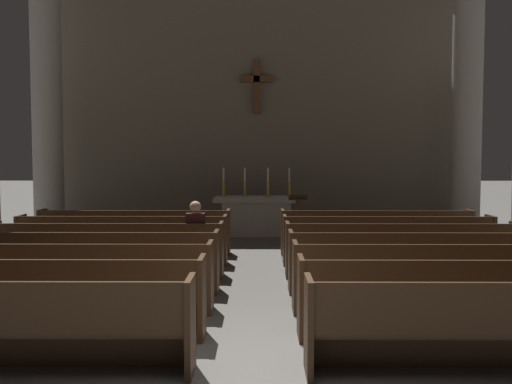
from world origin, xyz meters
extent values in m
plane|color=#66635E|center=(0.00, 0.00, 0.00)|extent=(80.00, 80.00, 0.00)
cube|color=#422B19|center=(-0.57, -0.02, 0.47)|extent=(0.06, 0.50, 0.95)
cube|color=#422B19|center=(-2.54, 1.14, 0.42)|extent=(3.88, 0.40, 0.05)
cube|color=#422B19|center=(-2.54, 0.91, 0.70)|extent=(3.88, 0.05, 0.50)
cube|color=#422B19|center=(-2.54, 1.32, 0.20)|extent=(3.88, 0.04, 0.40)
cube|color=#422B19|center=(-0.57, 1.12, 0.47)|extent=(0.06, 0.50, 0.95)
cube|color=#422B19|center=(-2.54, 2.27, 0.42)|extent=(3.88, 0.40, 0.05)
cube|color=#422B19|center=(-2.54, 2.05, 0.70)|extent=(3.88, 0.05, 0.50)
cube|color=#422B19|center=(-2.54, 2.45, 0.20)|extent=(3.88, 0.04, 0.40)
cube|color=#422B19|center=(-0.57, 2.25, 0.47)|extent=(0.06, 0.50, 0.95)
cube|color=#422B19|center=(-2.54, 3.41, 0.42)|extent=(3.88, 0.40, 0.05)
cube|color=#422B19|center=(-2.54, 3.18, 0.70)|extent=(3.88, 0.05, 0.50)
cube|color=#422B19|center=(-2.54, 3.59, 0.20)|extent=(3.88, 0.04, 0.40)
cube|color=#422B19|center=(-0.57, 3.39, 0.47)|extent=(0.06, 0.50, 0.95)
cube|color=#422B19|center=(-2.54, 4.55, 0.42)|extent=(3.88, 0.40, 0.05)
cube|color=#422B19|center=(-2.54, 4.32, 0.70)|extent=(3.88, 0.05, 0.50)
cube|color=#422B19|center=(-2.54, 4.73, 0.20)|extent=(3.88, 0.04, 0.40)
cube|color=#422B19|center=(-0.57, 4.53, 0.47)|extent=(0.06, 0.50, 0.95)
cube|color=#422B19|center=(-2.54, 5.68, 0.42)|extent=(3.88, 0.40, 0.05)
cube|color=#422B19|center=(-2.54, 5.46, 0.70)|extent=(3.88, 0.05, 0.50)
cube|color=#422B19|center=(-2.54, 5.86, 0.20)|extent=(3.88, 0.04, 0.40)
cube|color=#422B19|center=(-0.57, 5.66, 0.47)|extent=(0.06, 0.50, 0.95)
cube|color=#422B19|center=(-4.51, 5.66, 0.47)|extent=(0.06, 0.50, 0.95)
cube|color=#422B19|center=(-2.54, 6.82, 0.42)|extent=(3.88, 0.40, 0.05)
cube|color=#422B19|center=(-2.54, 6.59, 0.70)|extent=(3.88, 0.05, 0.50)
cube|color=#422B19|center=(-2.54, 7.00, 0.20)|extent=(3.88, 0.04, 0.40)
cube|color=#422B19|center=(-0.57, 6.80, 0.47)|extent=(0.06, 0.50, 0.95)
cube|color=#422B19|center=(-4.51, 6.80, 0.47)|extent=(0.06, 0.50, 0.95)
cube|color=#422B19|center=(2.54, 0.00, 0.42)|extent=(3.88, 0.40, 0.05)
cube|color=#422B19|center=(2.54, 0.18, 0.20)|extent=(3.88, 0.04, 0.40)
cube|color=#422B19|center=(0.57, -0.02, 0.47)|extent=(0.06, 0.50, 0.95)
cube|color=#422B19|center=(2.54, 1.14, 0.42)|extent=(3.88, 0.40, 0.05)
cube|color=#422B19|center=(2.54, 0.91, 0.70)|extent=(3.88, 0.05, 0.50)
cube|color=#422B19|center=(2.54, 1.32, 0.20)|extent=(3.88, 0.04, 0.40)
cube|color=#422B19|center=(0.57, 1.12, 0.47)|extent=(0.06, 0.50, 0.95)
cube|color=#422B19|center=(2.54, 2.27, 0.42)|extent=(3.88, 0.40, 0.05)
cube|color=#422B19|center=(2.54, 2.05, 0.70)|extent=(3.88, 0.05, 0.50)
cube|color=#422B19|center=(2.54, 2.45, 0.20)|extent=(3.88, 0.04, 0.40)
cube|color=#422B19|center=(0.57, 2.25, 0.47)|extent=(0.06, 0.50, 0.95)
cube|color=#422B19|center=(2.54, 3.41, 0.42)|extent=(3.88, 0.40, 0.05)
cube|color=#422B19|center=(2.54, 3.18, 0.70)|extent=(3.88, 0.05, 0.50)
cube|color=#422B19|center=(2.54, 3.59, 0.20)|extent=(3.88, 0.04, 0.40)
cube|color=#422B19|center=(0.57, 3.39, 0.47)|extent=(0.06, 0.50, 0.95)
cube|color=#422B19|center=(2.54, 4.55, 0.42)|extent=(3.88, 0.40, 0.05)
cube|color=#422B19|center=(2.54, 4.32, 0.70)|extent=(3.88, 0.05, 0.50)
cube|color=#422B19|center=(2.54, 4.73, 0.20)|extent=(3.88, 0.04, 0.40)
cube|color=#422B19|center=(0.57, 4.53, 0.47)|extent=(0.06, 0.50, 0.95)
cube|color=#422B19|center=(2.54, 5.68, 0.42)|extent=(3.88, 0.40, 0.05)
cube|color=#422B19|center=(2.54, 5.46, 0.70)|extent=(3.88, 0.05, 0.50)
cube|color=#422B19|center=(2.54, 5.86, 0.20)|extent=(3.88, 0.04, 0.40)
cube|color=#422B19|center=(0.57, 5.66, 0.47)|extent=(0.06, 0.50, 0.95)
cube|color=#422B19|center=(4.51, 5.66, 0.47)|extent=(0.06, 0.50, 0.95)
cube|color=#422B19|center=(2.54, 6.82, 0.42)|extent=(3.88, 0.40, 0.05)
cube|color=#422B19|center=(2.54, 6.59, 0.70)|extent=(3.88, 0.05, 0.50)
cube|color=#422B19|center=(2.54, 7.00, 0.20)|extent=(3.88, 0.04, 0.40)
cube|color=#422B19|center=(0.57, 6.80, 0.47)|extent=(0.06, 0.50, 0.95)
cube|color=#422B19|center=(4.51, 6.80, 0.47)|extent=(0.06, 0.50, 0.95)
cube|color=#ADA89E|center=(-5.30, 9.44, 0.10)|extent=(1.06, 1.06, 0.20)
cylinder|color=#ADA89E|center=(-5.30, 9.44, 3.30)|extent=(0.76, 0.76, 6.61)
cube|color=#ADA89E|center=(5.30, 9.44, 0.10)|extent=(1.06, 1.06, 0.20)
cylinder|color=#ADA89E|center=(5.30, 9.44, 3.30)|extent=(0.76, 0.76, 6.61)
cube|color=#A8A399|center=(0.00, 9.71, 0.44)|extent=(1.76, 0.72, 0.88)
cube|color=#A8A399|center=(0.00, 9.71, 0.94)|extent=(2.20, 0.90, 0.12)
cube|color=silver|center=(0.00, 9.71, 1.00)|extent=(2.09, 0.86, 0.01)
cylinder|color=#B79338|center=(-0.85, 9.71, 1.02)|extent=(0.16, 0.16, 0.02)
cylinder|color=#B79338|center=(-0.85, 9.71, 1.22)|extent=(0.07, 0.07, 0.41)
cylinder|color=silver|center=(-0.85, 9.71, 1.59)|extent=(0.04, 0.04, 0.34)
cylinder|color=#B79338|center=(-0.30, 9.71, 1.02)|extent=(0.16, 0.16, 0.02)
cylinder|color=#B79338|center=(-0.30, 9.71, 1.22)|extent=(0.07, 0.07, 0.41)
cylinder|color=silver|center=(-0.30, 9.71, 1.59)|extent=(0.04, 0.04, 0.34)
cylinder|color=#B79338|center=(0.30, 9.71, 1.02)|extent=(0.16, 0.16, 0.02)
cylinder|color=#B79338|center=(0.30, 9.71, 1.22)|extent=(0.07, 0.07, 0.41)
cylinder|color=silver|center=(0.30, 9.71, 1.59)|extent=(0.04, 0.04, 0.34)
cylinder|color=#B79338|center=(0.85, 9.71, 1.02)|extent=(0.16, 0.16, 0.02)
cylinder|color=#B79338|center=(0.85, 9.71, 1.22)|extent=(0.07, 0.07, 0.41)
cylinder|color=silver|center=(0.85, 9.71, 1.59)|extent=(0.04, 0.04, 0.34)
cube|color=#706656|center=(0.00, 11.33, 3.62)|extent=(11.80, 0.25, 7.23)
cube|color=brown|center=(0.00, 11.12, 3.98)|extent=(0.18, 0.18, 1.47)
cube|color=brown|center=(0.00, 11.12, 4.20)|extent=(0.94, 0.18, 0.18)
cylinder|color=#422B19|center=(1.00, 8.51, 0.02)|extent=(0.36, 0.36, 0.04)
cylinder|color=#422B19|center=(1.00, 8.51, 0.53)|extent=(0.10, 0.10, 1.05)
cube|color=#422B19|center=(1.00, 8.51, 1.08)|extent=(0.44, 0.31, 0.15)
cube|color=#26262B|center=(-1.01, 4.73, 0.23)|extent=(0.24, 0.14, 0.45)
cube|color=#26262B|center=(-1.01, 4.60, 0.51)|extent=(0.28, 0.36, 0.12)
cube|color=#381919|center=(-1.01, 4.47, 0.84)|extent=(0.32, 0.20, 0.54)
sphere|color=beige|center=(-1.01, 4.47, 1.22)|extent=(0.20, 0.20, 0.20)
camera|label=1|loc=(0.11, -5.66, 2.14)|focal=41.73mm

